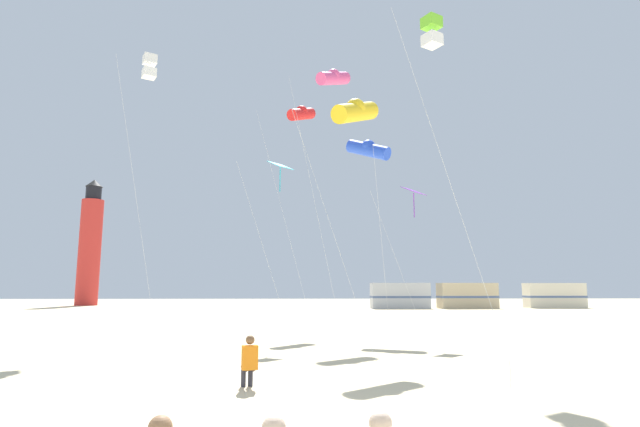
{
  "coord_description": "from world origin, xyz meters",
  "views": [
    {
      "loc": [
        -0.1,
        -6.99,
        2.19
      ],
      "look_at": [
        0.63,
        13.55,
        5.32
      ],
      "focal_mm": 27.72,
      "sensor_mm": 36.0,
      "label": 1
    }
  ],
  "objects_px": {
    "kite_tube_gold": "(356,111)",
    "kite_box_lime": "(432,32)",
    "kite_tube_blue": "(368,149)",
    "lighthouse_distant": "(90,246)",
    "kite_box_white": "(149,67)",
    "rv_van_tan": "(467,296)",
    "kite_diamond_violet": "(413,196)",
    "kite_diamond_cyan": "(279,171)",
    "kite_flyer_standing": "(249,360)",
    "rv_van_silver": "(400,296)",
    "rv_van_cream": "(554,296)",
    "kite_tube_rainbow": "(333,78)",
    "kite_tube_scarlet": "(302,114)"
  },
  "relations": [
    {
      "from": "kite_diamond_cyan",
      "to": "kite_tube_rainbow",
      "type": "bearing_deg",
      "value": 57.96
    },
    {
      "from": "lighthouse_distant",
      "to": "kite_tube_scarlet",
      "type": "bearing_deg",
      "value": -53.17
    },
    {
      "from": "kite_box_white",
      "to": "kite_tube_gold",
      "type": "bearing_deg",
      "value": -28.88
    },
    {
      "from": "rv_van_tan",
      "to": "kite_tube_rainbow",
      "type": "bearing_deg",
      "value": -122.81
    },
    {
      "from": "kite_box_white",
      "to": "rv_van_cream",
      "type": "relative_size",
      "value": 2.06
    },
    {
      "from": "kite_tube_blue",
      "to": "rv_van_tan",
      "type": "bearing_deg",
      "value": 63.77
    },
    {
      "from": "kite_tube_rainbow",
      "to": "kite_box_lime",
      "type": "bearing_deg",
      "value": -69.95
    },
    {
      "from": "kite_tube_gold",
      "to": "rv_van_silver",
      "type": "relative_size",
      "value": 1.47
    },
    {
      "from": "kite_tube_scarlet",
      "to": "lighthouse_distant",
      "type": "distance_m",
      "value": 47.23
    },
    {
      "from": "kite_tube_gold",
      "to": "kite_box_lime",
      "type": "height_order",
      "value": "kite_box_lime"
    },
    {
      "from": "kite_box_lime",
      "to": "rv_van_silver",
      "type": "height_order",
      "value": "kite_box_lime"
    },
    {
      "from": "kite_diamond_violet",
      "to": "rv_van_tan",
      "type": "bearing_deg",
      "value": 68.2
    },
    {
      "from": "kite_box_lime",
      "to": "kite_tube_rainbow",
      "type": "distance_m",
      "value": 9.41
    },
    {
      "from": "lighthouse_distant",
      "to": "kite_box_white",
      "type": "bearing_deg",
      "value": -64.53
    },
    {
      "from": "kite_tube_gold",
      "to": "kite_box_lime",
      "type": "relative_size",
      "value": 0.77
    },
    {
      "from": "rv_van_tan",
      "to": "kite_diamond_violet",
      "type": "bearing_deg",
      "value": -115.03
    },
    {
      "from": "kite_flyer_standing",
      "to": "kite_tube_blue",
      "type": "height_order",
      "value": "kite_tube_blue"
    },
    {
      "from": "kite_tube_blue",
      "to": "kite_tube_rainbow",
      "type": "bearing_deg",
      "value": 150.92
    },
    {
      "from": "kite_diamond_cyan",
      "to": "rv_van_tan",
      "type": "bearing_deg",
      "value": 60.1
    },
    {
      "from": "kite_tube_gold",
      "to": "kite_flyer_standing",
      "type": "bearing_deg",
      "value": -116.35
    },
    {
      "from": "rv_van_cream",
      "to": "kite_tube_blue",
      "type": "bearing_deg",
      "value": -125.88
    },
    {
      "from": "kite_tube_scarlet",
      "to": "kite_tube_gold",
      "type": "relative_size",
      "value": 1.42
    },
    {
      "from": "kite_diamond_cyan",
      "to": "rv_van_tan",
      "type": "relative_size",
      "value": 1.19
    },
    {
      "from": "rv_van_silver",
      "to": "kite_tube_gold",
      "type": "bearing_deg",
      "value": -103.78
    },
    {
      "from": "kite_tube_gold",
      "to": "lighthouse_distant",
      "type": "distance_m",
      "value": 57.4
    },
    {
      "from": "kite_diamond_violet",
      "to": "kite_box_lime",
      "type": "height_order",
      "value": "kite_box_lime"
    },
    {
      "from": "kite_tube_scarlet",
      "to": "kite_box_white",
      "type": "bearing_deg",
      "value": -141.19
    },
    {
      "from": "rv_van_tan",
      "to": "rv_van_cream",
      "type": "distance_m",
      "value": 10.4
    },
    {
      "from": "kite_tube_blue",
      "to": "rv_van_tan",
      "type": "xyz_separation_m",
      "value": [
        15.11,
        30.67,
        -7.99
      ]
    },
    {
      "from": "kite_diamond_violet",
      "to": "kite_diamond_cyan",
      "type": "bearing_deg",
      "value": -180.0
    },
    {
      "from": "kite_tube_blue",
      "to": "lighthouse_distant",
      "type": "height_order",
      "value": "lighthouse_distant"
    },
    {
      "from": "kite_tube_rainbow",
      "to": "kite_tube_blue",
      "type": "height_order",
      "value": "kite_tube_rainbow"
    },
    {
      "from": "kite_tube_gold",
      "to": "kite_diamond_cyan",
      "type": "relative_size",
      "value": 1.21
    },
    {
      "from": "kite_flyer_standing",
      "to": "kite_tube_gold",
      "type": "distance_m",
      "value": 10.84
    },
    {
      "from": "kite_flyer_standing",
      "to": "rv_van_cream",
      "type": "relative_size",
      "value": 0.18
    },
    {
      "from": "kite_tube_scarlet",
      "to": "rv_van_cream",
      "type": "relative_size",
      "value": 2.06
    },
    {
      "from": "rv_van_silver",
      "to": "rv_van_cream",
      "type": "xyz_separation_m",
      "value": [
        17.99,
        0.95,
        0.0
      ]
    },
    {
      "from": "kite_diamond_cyan",
      "to": "kite_tube_gold",
      "type": "bearing_deg",
      "value": -50.59
    },
    {
      "from": "kite_box_lime",
      "to": "rv_van_silver",
      "type": "xyz_separation_m",
      "value": [
        6.08,
        38.21,
        -10.33
      ]
    },
    {
      "from": "kite_tube_scarlet",
      "to": "lighthouse_distant",
      "type": "height_order",
      "value": "lighthouse_distant"
    },
    {
      "from": "kite_diamond_violet",
      "to": "rv_van_cream",
      "type": "bearing_deg",
      "value": 55.47
    },
    {
      "from": "kite_tube_scarlet",
      "to": "kite_diamond_violet",
      "type": "relative_size",
      "value": 2.01
    },
    {
      "from": "kite_diamond_cyan",
      "to": "rv_van_tan",
      "type": "distance_m",
      "value": 39.71
    },
    {
      "from": "kite_box_white",
      "to": "kite_tube_blue",
      "type": "relative_size",
      "value": 1.34
    },
    {
      "from": "kite_tube_scarlet",
      "to": "kite_diamond_violet",
      "type": "xyz_separation_m",
      "value": [
        5.0,
        -7.51,
        -6.51
      ]
    },
    {
      "from": "kite_box_white",
      "to": "kite_flyer_standing",
      "type": "bearing_deg",
      "value": -61.34
    },
    {
      "from": "lighthouse_distant",
      "to": "rv_van_silver",
      "type": "xyz_separation_m",
      "value": [
        39.15,
        -11.2,
        -6.45
      ]
    },
    {
      "from": "kite_box_white",
      "to": "lighthouse_distant",
      "type": "distance_m",
      "value": 48.5
    },
    {
      "from": "kite_tube_gold",
      "to": "kite_box_lime",
      "type": "bearing_deg",
      "value": -12.42
    },
    {
      "from": "kite_diamond_cyan",
      "to": "kite_box_lime",
      "type": "xyz_separation_m",
      "value": [
        5.87,
        -4.31,
        4.37
      ]
    }
  ]
}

